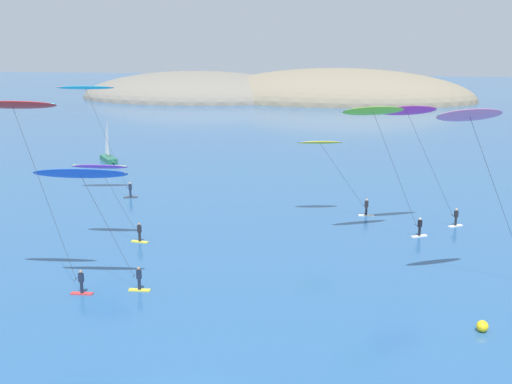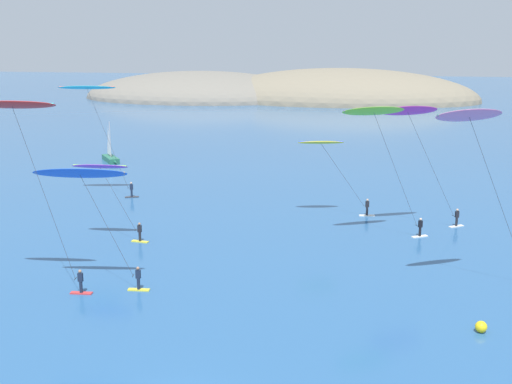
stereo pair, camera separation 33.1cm
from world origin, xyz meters
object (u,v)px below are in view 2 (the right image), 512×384
(kitesurfer_lime, at_px, (377,120))
(kitesurfer_blue, at_px, (84,181))
(kitesurfer_pink, at_px, (474,129))
(kitesurfer_purple, at_px, (104,173))
(kitesurfer_cyan, at_px, (90,95))
(kitesurfer_magenta, at_px, (411,118))
(sailboat_near, at_px, (111,157))
(marker_buoy, at_px, (481,327))
(kitesurfer_red, at_px, (18,122))
(kitesurfer_yellow, at_px, (326,150))

(kitesurfer_lime, height_order, kitesurfer_blue, kitesurfer_lime)
(kitesurfer_lime, bearing_deg, kitesurfer_pink, -58.96)
(kitesurfer_lime, bearing_deg, kitesurfer_purple, -168.62)
(kitesurfer_cyan, distance_m, kitesurfer_magenta, 33.47)
(sailboat_near, relative_size, marker_buoy, 8.14)
(kitesurfer_purple, relative_size, kitesurfer_red, 0.52)
(kitesurfer_purple, xyz_separation_m, kitesurfer_pink, (28.56, -6.00, 5.27))
(kitesurfer_pink, xyz_separation_m, kitesurfer_blue, (-25.05, -4.49, -3.54))
(sailboat_near, bearing_deg, kitesurfer_blue, -67.57)
(kitesurfer_purple, bearing_deg, kitesurfer_red, -90.75)
(kitesurfer_pink, relative_size, kitesurfer_magenta, 1.11)
(kitesurfer_magenta, bearing_deg, kitesurfer_red, -141.48)
(sailboat_near, height_order, kitesurfer_purple, kitesurfer_purple)
(kitesurfer_red, height_order, kitesurfer_blue, kitesurfer_red)
(kitesurfer_red, bearing_deg, kitesurfer_magenta, 38.52)
(kitesurfer_yellow, relative_size, kitesurfer_lime, 0.66)
(kitesurfer_magenta, bearing_deg, kitesurfer_pink, -76.25)
(kitesurfer_blue, bearing_deg, kitesurfer_lime, 38.62)
(sailboat_near, distance_m, kitesurfer_pink, 60.56)
(sailboat_near, xyz_separation_m, marker_buoy, (44.14, -46.70, -0.29))
(kitesurfer_yellow, xyz_separation_m, kitesurfer_blue, (-13.94, -22.19, 1.09))
(kitesurfer_pink, bearing_deg, kitesurfer_red, -168.68)
(kitesurfer_magenta, bearing_deg, kitesurfer_blue, -138.89)
(kitesurfer_cyan, bearing_deg, marker_buoy, -35.66)
(kitesurfer_cyan, bearing_deg, kitesurfer_red, -73.60)
(kitesurfer_lime, distance_m, kitesurfer_blue, 24.14)
(sailboat_near, xyz_separation_m, kitesurfer_yellow, (32.56, -22.91, 5.92))
(kitesurfer_pink, relative_size, kitesurfer_lime, 1.09)
(kitesurfer_blue, bearing_deg, marker_buoy, -3.58)
(kitesurfer_magenta, bearing_deg, marker_buoy, -78.98)
(kitesurfer_purple, bearing_deg, kitesurfer_lime, 11.38)
(kitesurfer_lime, distance_m, kitesurfer_red, 27.70)
(kitesurfer_red, height_order, marker_buoy, kitesurfer_red)
(kitesurfer_red, bearing_deg, kitesurfer_cyan, 106.40)
(kitesurfer_red, bearing_deg, kitesurfer_purple, 89.25)
(sailboat_near, relative_size, kitesurfer_blue, 0.66)
(marker_buoy, bearing_deg, kitesurfer_magenta, 101.02)
(sailboat_near, height_order, kitesurfer_lime, kitesurfer_lime)
(kitesurfer_blue, bearing_deg, kitesurfer_red, -161.04)
(kitesurfer_purple, bearing_deg, kitesurfer_cyan, 118.62)
(sailboat_near, bearing_deg, kitesurfer_purple, -66.42)
(kitesurfer_lime, bearing_deg, kitesurfer_cyan, 161.81)
(kitesurfer_lime, xyz_separation_m, kitesurfer_cyan, (-30.09, 9.89, 0.72))
(kitesurfer_yellow, distance_m, kitesurfer_lime, 9.47)
(sailboat_near, distance_m, kitesurfer_magenta, 48.94)
(kitesurfer_magenta, relative_size, kitesurfer_blue, 1.31)
(kitesurfer_lime, height_order, marker_buoy, kitesurfer_lime)
(sailboat_near, xyz_separation_m, kitesurfer_purple, (15.11, -34.61, 5.28))
(kitesurfer_magenta, height_order, kitesurfer_blue, kitesurfer_magenta)
(sailboat_near, xyz_separation_m, kitesurfer_cyan, (7.27, -20.24, 10.46))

